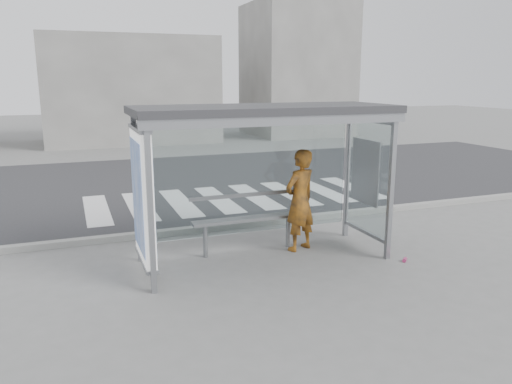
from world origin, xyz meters
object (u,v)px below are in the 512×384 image
Objects in this scene: person at (300,200)px; bench at (247,219)px; soda_can at (405,260)px; bus_shelter at (242,145)px.

person is 0.99m from bench.
soda_can is at bearing 117.65° from person.
bus_shelter is at bearing -11.59° from person.
bus_shelter is 1.59m from person.
bench is at bearing 148.51° from soda_can.
person is at bearing -13.68° from bench.
bench is at bearing 61.11° from bus_shelter.
person is at bearing 10.33° from bus_shelter.
bench reaches higher than soda_can.
bus_shelter reaches higher than bench.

